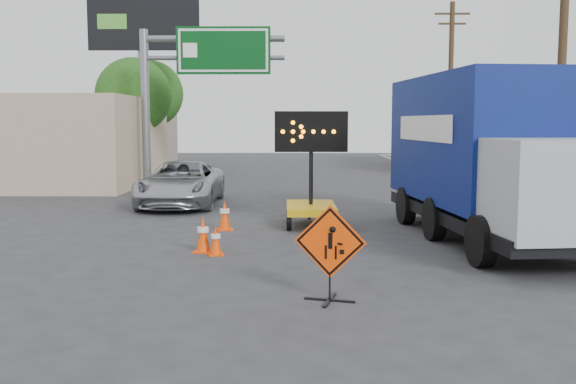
{
  "coord_description": "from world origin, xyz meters",
  "views": [
    {
      "loc": [
        -0.04,
        -9.73,
        2.9
      ],
      "look_at": [
        -0.19,
        3.22,
        1.48
      ],
      "focal_mm": 40.0,
      "sensor_mm": 36.0,
      "label": 1
    }
  ],
  "objects_px": {
    "box_truck": "(485,165)",
    "arrow_board": "(311,201)",
    "pickup_truck": "(181,184)",
    "construction_sign": "(330,251)"
  },
  "relations": [
    {
      "from": "pickup_truck",
      "to": "arrow_board",
      "type": "bearing_deg",
      "value": -44.98
    },
    {
      "from": "box_truck",
      "to": "construction_sign",
      "type": "bearing_deg",
      "value": -132.37
    },
    {
      "from": "box_truck",
      "to": "pickup_truck",
      "type": "bearing_deg",
      "value": 137.3
    },
    {
      "from": "construction_sign",
      "to": "box_truck",
      "type": "relative_size",
      "value": 0.18
    },
    {
      "from": "box_truck",
      "to": "arrow_board",
      "type": "bearing_deg",
      "value": 147.9
    },
    {
      "from": "construction_sign",
      "to": "box_truck",
      "type": "distance_m",
      "value": 6.93
    },
    {
      "from": "arrow_board",
      "to": "pickup_truck",
      "type": "distance_m",
      "value": 6.19
    },
    {
      "from": "pickup_truck",
      "to": "box_truck",
      "type": "distance_m",
      "value": 10.78
    },
    {
      "from": "construction_sign",
      "to": "arrow_board",
      "type": "xyz_separation_m",
      "value": [
        -0.13,
        7.58,
        -0.13
      ]
    },
    {
      "from": "arrow_board",
      "to": "pickup_truck",
      "type": "bearing_deg",
      "value": 134.36
    }
  ]
}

